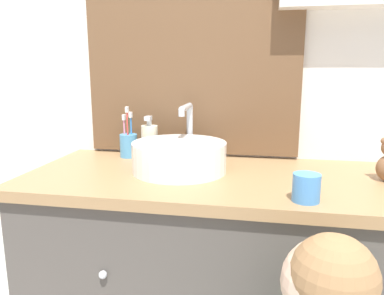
# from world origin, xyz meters

# --- Properties ---
(wall_back) EXTENTS (3.20, 0.18, 2.50)m
(wall_back) POSITION_xyz_m (0.02, 0.62, 1.29)
(wall_back) COLOR silver
(wall_back) RESTS_ON ground_plane
(vanity_counter) EXTENTS (1.25, 0.57, 0.85)m
(vanity_counter) POSITION_xyz_m (0.00, 0.32, 0.42)
(vanity_counter) COLOR #4C4742
(vanity_counter) RESTS_ON ground_plane
(sink_basin) EXTENTS (0.32, 0.37, 0.22)m
(sink_basin) POSITION_xyz_m (-0.12, 0.34, 0.90)
(sink_basin) COLOR white
(sink_basin) RESTS_ON vanity_counter
(toothbrush_holder) EXTENTS (0.07, 0.07, 0.20)m
(toothbrush_holder) POSITION_xyz_m (-0.36, 0.51, 0.90)
(toothbrush_holder) COLOR #4C93C6
(toothbrush_holder) RESTS_ON vanity_counter
(soap_dispenser) EXTENTS (0.06, 0.06, 0.17)m
(soap_dispenser) POSITION_xyz_m (-0.27, 0.49, 0.91)
(soap_dispenser) COLOR beige
(soap_dispenser) RESTS_ON vanity_counter
(drinking_cup) EXTENTS (0.07, 0.07, 0.08)m
(drinking_cup) POSITION_xyz_m (0.28, 0.11, 0.88)
(drinking_cup) COLOR #4789D1
(drinking_cup) RESTS_ON vanity_counter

